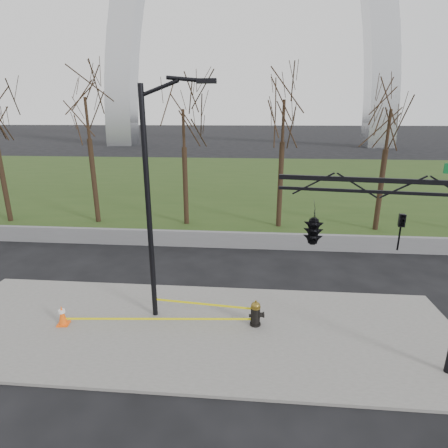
# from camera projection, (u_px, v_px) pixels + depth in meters

# --- Properties ---
(ground) EXTENTS (500.00, 500.00, 0.00)m
(ground) POSITION_uv_depth(u_px,v_px,m) (193.00, 330.00, 12.12)
(ground) COLOR black
(ground) RESTS_ON ground
(sidewalk) EXTENTS (18.00, 6.00, 0.10)m
(sidewalk) POSITION_uv_depth(u_px,v_px,m) (193.00, 329.00, 12.11)
(sidewalk) COLOR slate
(sidewalk) RESTS_ON ground
(grass_strip) EXTENTS (120.00, 40.00, 0.06)m
(grass_strip) POSITION_uv_depth(u_px,v_px,m) (237.00, 179.00, 40.66)
(grass_strip) COLOR #273D16
(grass_strip) RESTS_ON ground
(guardrail) EXTENTS (60.00, 0.30, 0.90)m
(guardrail) POSITION_uv_depth(u_px,v_px,m) (217.00, 239.00, 19.60)
(guardrail) COLOR #59595B
(guardrail) RESTS_ON ground
(tree_row) EXTENTS (40.99, 4.00, 9.18)m
(tree_row) POSITION_uv_depth(u_px,v_px,m) (184.00, 156.00, 22.38)
(tree_row) COLOR black
(tree_row) RESTS_ON ground
(fire_hydrant) EXTENTS (0.58, 0.38, 0.94)m
(fire_hydrant) POSITION_uv_depth(u_px,v_px,m) (256.00, 314.00, 12.12)
(fire_hydrant) COLOR black
(fire_hydrant) RESTS_ON sidewalk
(traffic_cone) EXTENTS (0.43, 0.43, 0.74)m
(traffic_cone) POSITION_uv_depth(u_px,v_px,m) (62.00, 315.00, 12.16)
(traffic_cone) COLOR #FF580D
(traffic_cone) RESTS_ON sidewalk
(street_light) EXTENTS (2.39, 0.26, 8.21)m
(street_light) POSITION_uv_depth(u_px,v_px,m) (154.00, 191.00, 11.52)
(street_light) COLOR black
(street_light) RESTS_ON ground
(traffic_signal_mast) EXTENTS (5.06, 2.53, 6.00)m
(traffic_signal_mast) POSITION_uv_depth(u_px,v_px,m) (343.00, 229.00, 9.49)
(traffic_signal_mast) COLOR black
(traffic_signal_mast) RESTS_ON ground
(caution_tape) EXTENTS (6.66, 0.92, 0.47)m
(caution_tape) POSITION_uv_depth(u_px,v_px,m) (175.00, 314.00, 12.26)
(caution_tape) COLOR yellow
(caution_tape) RESTS_ON ground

